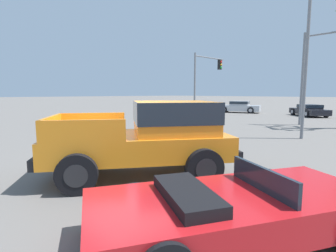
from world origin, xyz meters
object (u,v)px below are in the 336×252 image
at_px(parked_car_silver, 239,107).
at_px(traffic_light_crosswalk, 207,73).
at_px(red_convertible_car, 233,209).
at_px(orange_pickup_truck, 153,134).
at_px(street_lamp_post, 308,33).
at_px(traffic_light_main, 322,60).
at_px(parked_car_dark, 309,110).

distance_m(parked_car_silver, traffic_light_crosswalk, 7.18).
distance_m(red_convertible_car, traffic_light_crosswalk, 20.63).
distance_m(orange_pickup_truck, street_lamp_post, 9.31).
distance_m(parked_car_silver, street_lamp_post, 17.14).
bearing_deg(parked_car_silver, red_convertible_car, -169.90).
height_order(red_convertible_car, street_lamp_post, street_lamp_post).
bearing_deg(red_convertible_car, street_lamp_post, 130.73).
height_order(orange_pickup_truck, street_lamp_post, street_lamp_post).
xyz_separation_m(orange_pickup_truck, red_convertible_car, (3.08, -1.07, -0.66)).
height_order(parked_car_silver, traffic_light_main, traffic_light_main).
height_order(orange_pickup_truck, parked_car_dark, orange_pickup_truck).
height_order(orange_pickup_truck, traffic_light_crosswalk, traffic_light_crosswalk).
relative_size(parked_car_dark, traffic_light_crosswalk, 0.76).
bearing_deg(traffic_light_main, red_convertible_car, -77.13).
relative_size(red_convertible_car, parked_car_silver, 0.95).
distance_m(orange_pickup_truck, parked_car_silver, 23.43).
bearing_deg(traffic_light_crosswalk, street_lamp_post, -120.26).
relative_size(red_convertible_car, street_lamp_post, 0.57).
relative_size(orange_pickup_truck, red_convertible_car, 1.10).
relative_size(orange_pickup_truck, parked_car_silver, 1.05).
height_order(orange_pickup_truck, red_convertible_car, orange_pickup_truck).
distance_m(traffic_light_main, traffic_light_crosswalk, 9.48).
xyz_separation_m(red_convertible_car, street_lamp_post, (-2.46, 9.59, 4.36)).
xyz_separation_m(parked_car_silver, traffic_light_main, (9.98, -6.90, 3.48)).
distance_m(red_convertible_car, street_lamp_post, 10.82).
bearing_deg(street_lamp_post, red_convertible_car, -75.60).
height_order(red_convertible_car, parked_car_dark, parked_car_dark).
relative_size(orange_pickup_truck, traffic_light_crosswalk, 0.91).
relative_size(parked_car_silver, parked_car_dark, 1.14).
distance_m(orange_pickup_truck, parked_car_dark, 21.99).
bearing_deg(traffic_light_main, parked_car_silver, 145.35).
xyz_separation_m(parked_car_silver, parked_car_dark, (6.91, 0.70, -0.08)).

